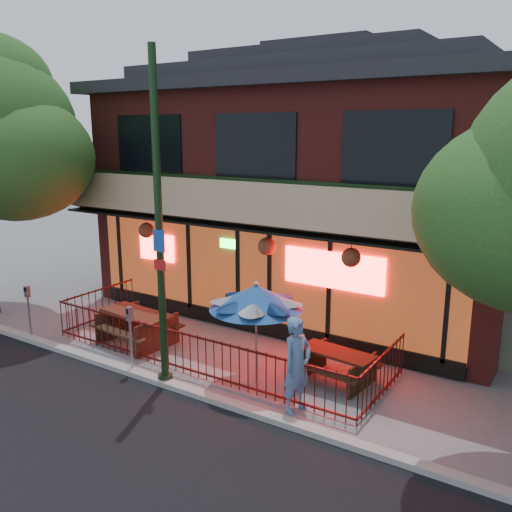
# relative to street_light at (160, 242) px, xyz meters

# --- Properties ---
(ground) EXTENTS (80.00, 80.00, 0.00)m
(ground) POSITION_rel_street_light_xyz_m (-0.00, 0.40, -3.15)
(ground) COLOR gray
(ground) RESTS_ON ground
(curb) EXTENTS (80.00, 0.25, 0.12)m
(curb) POSITION_rel_street_light_xyz_m (-0.00, -0.10, -3.09)
(curb) COLOR #999993
(curb) RESTS_ON ground
(restaurant_building) EXTENTS (12.96, 9.49, 8.05)m
(restaurant_building) POSITION_rel_street_light_xyz_m (-0.00, 7.51, 0.98)
(restaurant_building) COLOR maroon
(restaurant_building) RESTS_ON ground
(patio_fence) EXTENTS (8.44, 2.62, 1.00)m
(patio_fence) POSITION_rel_street_light_xyz_m (-0.00, 0.91, -2.52)
(patio_fence) COLOR #40100D
(patio_fence) RESTS_ON ground
(street_light) EXTENTS (0.43, 0.32, 7.00)m
(street_light) POSITION_rel_street_light_xyz_m (0.00, 0.00, 0.00)
(street_light) COLOR black
(street_light) RESTS_ON ground
(picnic_table_left) EXTENTS (2.10, 1.69, 0.84)m
(picnic_table_left) POSITION_rel_street_light_xyz_m (-2.14, 1.33, -2.59)
(picnic_table_left) COLOR #3F2517
(picnic_table_left) RESTS_ON ground
(picnic_table_right) EXTENTS (1.76, 1.42, 0.70)m
(picnic_table_right) POSITION_rel_street_light_xyz_m (3.10, 2.09, -2.69)
(picnic_table_right) COLOR #342212
(picnic_table_right) RESTS_ON ground
(patio_umbrella) EXTENTS (2.00, 1.99, 2.28)m
(patio_umbrella) POSITION_rel_street_light_xyz_m (1.64, 1.10, -1.20)
(patio_umbrella) COLOR gray
(patio_umbrella) RESTS_ON ground
(pedestrian) EXTENTS (0.61, 0.79, 1.92)m
(pedestrian) POSITION_rel_street_light_xyz_m (2.97, 0.50, -2.19)
(pedestrian) COLOR #5376A6
(pedestrian) RESTS_ON ground
(parking_meter_near) EXTENTS (0.16, 0.15, 1.56)m
(parking_meter_near) POSITION_rel_street_light_xyz_m (-1.00, 0.00, -2.10)
(parking_meter_near) COLOR #9EA1A7
(parking_meter_near) RESTS_ON ground
(parking_meter_far) EXTENTS (0.14, 0.12, 1.46)m
(parking_meter_far) POSITION_rel_street_light_xyz_m (-4.70, 0.00, -2.16)
(parking_meter_far) COLOR gray
(parking_meter_far) RESTS_ON ground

